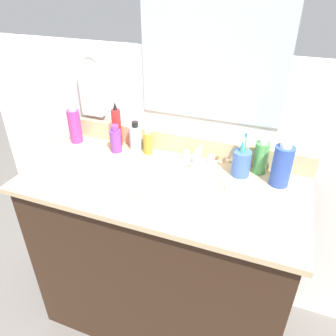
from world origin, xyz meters
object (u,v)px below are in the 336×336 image
at_px(hand_towel, 92,93).
at_px(bottle_soap_pink, 75,125).
at_px(bottle_spray_red, 117,127).
at_px(bottle_oil_amber, 148,142).
at_px(bottle_gel_clear, 136,137).
at_px(bottle_cream_purple, 116,140).
at_px(faucet, 199,158).
at_px(bottle_toner_green, 261,157).
at_px(bottle_shampoo_blue, 282,165).
at_px(cup_blue_plastic, 241,162).

distance_m(hand_towel, bottle_soap_pink, 0.17).
bearing_deg(bottle_spray_red, bottle_oil_amber, -7.01).
bearing_deg(bottle_spray_red, bottle_gel_clear, -0.08).
distance_m(bottle_gel_clear, bottle_cream_purple, 0.09).
distance_m(hand_towel, bottle_spray_red, 0.21).
xyz_separation_m(bottle_oil_amber, bottle_gel_clear, (-0.07, 0.02, 0.00)).
xyz_separation_m(faucet, bottle_soap_pink, (-0.62, -0.01, 0.06)).
bearing_deg(hand_towel, bottle_toner_green, -4.55).
bearing_deg(bottle_shampoo_blue, hand_towel, 171.88).
height_order(bottle_shampoo_blue, cup_blue_plastic, cup_blue_plastic).
bearing_deg(bottle_cream_purple, faucet, 3.95).
height_order(bottle_toner_green, bottle_spray_red, bottle_spray_red).
xyz_separation_m(bottle_cream_purple, cup_blue_plastic, (0.57, 0.00, 0.00)).
bearing_deg(bottle_oil_amber, bottle_spray_red, 172.99).
height_order(hand_towel, bottle_cream_purple, hand_towel).
xyz_separation_m(bottle_oil_amber, bottle_cream_purple, (-0.14, -0.04, 0.01)).
relative_size(bottle_gel_clear, bottle_cream_purple, 1.04).
relative_size(faucet, bottle_oil_amber, 1.38).
distance_m(hand_towel, bottle_cream_purple, 0.27).
relative_size(bottle_toner_green, cup_blue_plastic, 0.86).
distance_m(hand_towel, faucet, 0.61).
distance_m(bottle_toner_green, cup_blue_plastic, 0.09).
xyz_separation_m(bottle_shampoo_blue, cup_blue_plastic, (-0.15, 0.01, -0.03)).
bearing_deg(bottle_oil_amber, bottle_gel_clear, 163.97).
relative_size(bottle_shampoo_blue, bottle_gel_clear, 1.39).
bearing_deg(hand_towel, faucet, -9.15).
bearing_deg(cup_blue_plastic, bottle_toner_green, 36.02).
distance_m(bottle_gel_clear, bottle_toner_green, 0.57).
distance_m(bottle_spray_red, cup_blue_plastic, 0.60).
xyz_separation_m(bottle_shampoo_blue, bottle_spray_red, (-0.75, 0.07, 0.01)).
xyz_separation_m(bottle_spray_red, cup_blue_plastic, (0.60, -0.06, -0.04)).
height_order(faucet, cup_blue_plastic, cup_blue_plastic).
relative_size(faucet, bottle_shampoo_blue, 0.85).
bearing_deg(hand_towel, bottle_cream_purple, -33.22).
xyz_separation_m(hand_towel, bottle_soap_pink, (-0.05, -0.10, -0.13)).
distance_m(bottle_soap_pink, bottle_spray_red, 0.21).
height_order(bottle_oil_amber, cup_blue_plastic, cup_blue_plastic).
xyz_separation_m(hand_towel, faucet, (0.57, -0.09, -0.19)).
bearing_deg(bottle_shampoo_blue, bottle_toner_green, 142.99).
bearing_deg(cup_blue_plastic, bottle_oil_amber, 175.37).
bearing_deg(bottle_cream_purple, cup_blue_plastic, 0.24).
distance_m(bottle_cream_purple, cup_blue_plastic, 0.57).
height_order(bottle_oil_amber, bottle_spray_red, bottle_spray_red).
distance_m(hand_towel, bottle_shampoo_blue, 0.93).
bearing_deg(cup_blue_plastic, hand_towel, 171.25).
height_order(bottle_shampoo_blue, bottle_cream_purple, bottle_shampoo_blue).
height_order(bottle_shampoo_blue, bottle_spray_red, bottle_spray_red).
relative_size(hand_towel, bottle_oil_amber, 1.89).
relative_size(bottle_oil_amber, bottle_gel_clear, 0.86).
distance_m(bottle_shampoo_blue, bottle_spray_red, 0.75).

